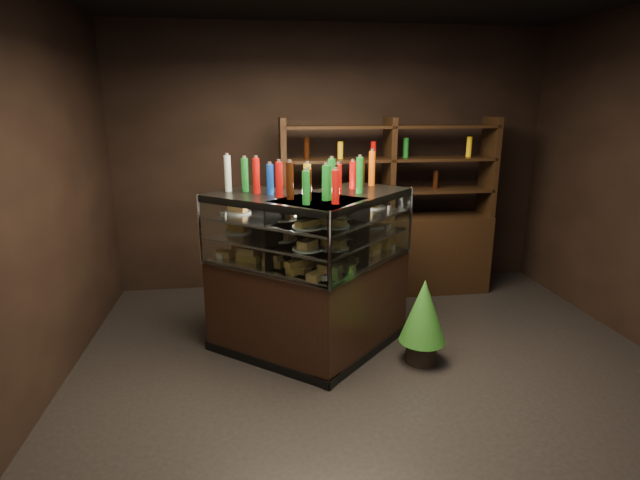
# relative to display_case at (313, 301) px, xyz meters

# --- Properties ---
(ground) EXTENTS (5.00, 5.00, 0.00)m
(ground) POSITION_rel_display_case_xyz_m (0.46, -0.75, -0.48)
(ground) COLOR black
(ground) RESTS_ON ground
(room_shell) EXTENTS (5.02, 5.02, 3.01)m
(room_shell) POSITION_rel_display_case_xyz_m (0.46, -0.75, 1.46)
(room_shell) COLOR black
(room_shell) RESTS_ON ground
(display_case) EXTENTS (1.91, 1.39, 1.42)m
(display_case) POSITION_rel_display_case_xyz_m (0.00, 0.00, 0.00)
(display_case) COLOR black
(display_case) RESTS_ON ground
(food_display) EXTENTS (1.53, 0.96, 0.44)m
(food_display) POSITION_rel_display_case_xyz_m (0.00, -0.01, 0.59)
(food_display) COLOR gold
(food_display) RESTS_ON display_case
(bottles_top) EXTENTS (1.35, 0.82, 0.30)m
(bottles_top) POSITION_rel_display_case_xyz_m (-0.00, 0.00, 1.08)
(bottles_top) COLOR silver
(bottles_top) RESTS_ON display_case
(potted_conifer) EXTENTS (0.39, 0.39, 0.84)m
(potted_conifer) POSITION_rel_display_case_xyz_m (0.89, -0.33, 0.00)
(potted_conifer) COLOR black
(potted_conifer) RESTS_ON ground
(back_shelving) EXTENTS (2.39, 0.42, 2.00)m
(back_shelving) POSITION_rel_display_case_xyz_m (1.00, 1.30, 0.13)
(back_shelving) COLOR black
(back_shelving) RESTS_ON ground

